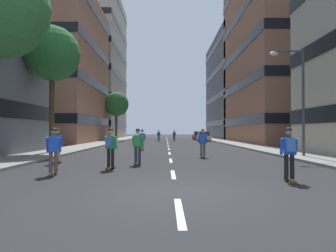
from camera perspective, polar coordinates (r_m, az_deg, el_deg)
name	(u,v)px	position (r m, az deg, el deg)	size (l,w,h in m)	color
ground_plane	(168,143)	(37.59, -0.05, -3.46)	(178.12, 178.12, 0.00)	#28282B
sidewalk_left	(109,142)	(42.09, -11.67, -3.08)	(3.05, 81.64, 0.14)	gray
sidewalk_right	(226,142)	(42.21, 11.46, -3.07)	(3.05, 81.64, 0.14)	gray
lane_markings	(168,143)	(38.40, -0.06, -3.40)	(0.16, 67.20, 0.01)	silver
building_left_mid	(51,70)	(43.58, -22.41, 10.38)	(12.78, 16.94, 20.12)	#9E6B51
building_left_far	(90,67)	(63.81, -15.31, 11.29)	(12.78, 19.82, 30.08)	#B2A893
building_right_mid	(284,37)	(44.94, 22.12, 16.21)	(12.78, 20.83, 29.53)	#9E6B51
building_right_far	(244,88)	(63.16, 14.86, 7.26)	(12.78, 23.51, 21.07)	slate
parked_car_near	(198,136)	(52.66, 6.06, -1.97)	(1.82, 4.40, 1.52)	maroon
parked_car_mid	(204,137)	(45.38, 7.12, -2.14)	(1.82, 4.40, 1.52)	silver
street_tree_near	(52,54)	(22.69, -22.14, 13.18)	(3.94, 3.94, 9.05)	#4C3823
street_tree_mid	(116,104)	(48.03, -10.28, 4.31)	(4.05, 4.05, 7.95)	#4C3823
streetlamp_right	(297,90)	(19.26, 24.41, 6.53)	(2.13, 0.30, 6.50)	#3F3F44
skater_0	(111,146)	(12.52, -11.41, -3.89)	(0.56, 0.92, 1.78)	brown
skater_1	(142,138)	(24.51, -5.17, -2.44)	(0.55, 0.91, 1.78)	brown
skater_2	(53,149)	(11.51, -21.91, -4.26)	(0.57, 0.92, 1.78)	brown
skater_3	(174,134)	(47.82, 1.25, -1.70)	(0.55, 0.92, 1.78)	brown
skater_4	(289,151)	(10.14, 23.07, -4.54)	(0.56, 0.92, 1.78)	brown
skater_5	(138,145)	(13.96, -6.08, -3.72)	(0.56, 0.92, 1.78)	brown
skater_6	(203,142)	(17.82, 6.97, -3.11)	(0.56, 0.92, 1.78)	brown
skater_7	(159,135)	(45.33, -1.88, -1.78)	(0.55, 0.92, 1.78)	brown
skater_8	(57,144)	(15.46, -21.25, -3.39)	(0.54, 0.91, 1.78)	brown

